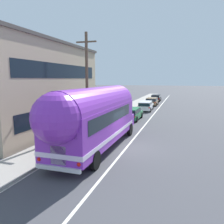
# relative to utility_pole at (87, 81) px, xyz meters

# --- Properties ---
(ground_plane) EXTENTS (300.00, 300.00, 0.00)m
(ground_plane) POSITION_rel_utility_pole_xyz_m (4.34, -3.44, -4.42)
(ground_plane) COLOR #424247
(lane_markings) EXTENTS (3.67, 80.00, 0.01)m
(lane_markings) POSITION_rel_utility_pole_xyz_m (2.71, 8.56, -4.42)
(lane_markings) COLOR silver
(lane_markings) RESTS_ON ground
(sidewalk_slab) EXTENTS (2.48, 90.00, 0.15)m
(sidewalk_slab) POSITION_rel_utility_pole_xyz_m (-0.43, 6.56, -4.35)
(sidewalk_slab) COLOR gray
(sidewalk_slab) RESTS_ON ground
(roadside_building) EXTENTS (11.17, 15.07, 7.84)m
(roadside_building) POSITION_rel_utility_pole_xyz_m (-7.47, -0.27, -0.50)
(roadside_building) COLOR tan
(roadside_building) RESTS_ON ground
(utility_pole) EXTENTS (1.80, 0.24, 8.50)m
(utility_pole) POSITION_rel_utility_pole_xyz_m (0.00, 0.00, 0.00)
(utility_pole) COLOR brown
(utility_pole) RESTS_ON ground
(painted_bus) EXTENTS (2.74, 12.06, 4.12)m
(painted_bus) POSITION_rel_utility_pole_xyz_m (2.56, -4.69, -2.12)
(painted_bus) COLOR purple
(painted_bus) RESTS_ON ground
(car_lead) EXTENTS (2.03, 4.28, 1.37)m
(car_lead) POSITION_rel_utility_pole_xyz_m (2.37, 6.97, -3.63)
(car_lead) COLOR #196633
(car_lead) RESTS_ON ground
(car_second) EXTENTS (1.98, 4.80, 1.37)m
(car_second) POSITION_rel_utility_pole_xyz_m (2.77, 15.08, -3.63)
(car_second) COLOR white
(car_second) RESTS_ON ground
(car_third) EXTENTS (1.94, 4.28, 1.37)m
(car_third) POSITION_rel_utility_pole_xyz_m (2.80, 21.94, -3.63)
(car_third) COLOR olive
(car_third) RESTS_ON ground
(car_fourth) EXTENTS (1.94, 4.40, 1.37)m
(car_fourth) POSITION_rel_utility_pole_xyz_m (2.63, 29.85, -3.63)
(car_fourth) COLOR black
(car_fourth) RESTS_ON ground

